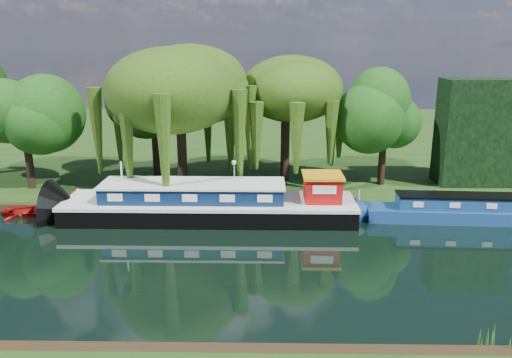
{
  "coord_description": "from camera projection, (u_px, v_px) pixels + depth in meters",
  "views": [
    {
      "loc": [
        2.64,
        -23.78,
        10.91
      ],
      "look_at": [
        2.13,
        6.17,
        2.8
      ],
      "focal_mm": 35.0,
      "sensor_mm": 36.0,
      "label": 1
    }
  ],
  "objects": [
    {
      "name": "ground",
      "position": [
        213.0,
        262.0,
        25.84
      ],
      "size": [
        120.0,
        120.0,
        0.0
      ],
      "primitive_type": "plane",
      "color": "black"
    },
    {
      "name": "dutch_barge",
      "position": [
        212.0,
        204.0,
        32.04
      ],
      "size": [
        18.63,
        4.26,
        3.93
      ],
      "rotation": [
        0.0,
        0.0,
        -0.0
      ],
      "color": "black",
      "rests_on": "ground"
    },
    {
      "name": "willow_left",
      "position": [
        180.0,
        91.0,
        35.45
      ],
      "size": [
        8.34,
        8.34,
        10.0
      ],
      "color": "black",
      "rests_on": "far_bank"
    },
    {
      "name": "tree_far_mid",
      "position": [
        153.0,
        106.0,
        39.58
      ],
      "size": [
        5.06,
        5.06,
        8.27
      ],
      "color": "black",
      "rests_on": "far_bank"
    },
    {
      "name": "narrowboat",
      "position": [
        468.0,
        211.0,
        31.73
      ],
      "size": [
        12.8,
        2.82,
        1.85
      ],
      "rotation": [
        0.0,
        0.0,
        -0.06
      ],
      "color": "navy",
      "rests_on": "ground"
    },
    {
      "name": "mooring_posts",
      "position": [
        218.0,
        197.0,
        33.71
      ],
      "size": [
        19.16,
        0.16,
        1.0
      ],
      "color": "silver",
      "rests_on": "far_bank"
    },
    {
      "name": "lamppost",
      "position": [
        234.0,
        168.0,
        35.33
      ],
      "size": [
        0.36,
        0.36,
        2.56
      ],
      "color": "silver",
      "rests_on": "far_bank"
    },
    {
      "name": "reeds_near",
      "position": [
        379.0,
        337.0,
        18.27
      ],
      "size": [
        33.7,
        1.5,
        1.1
      ],
      "color": "#1E4A13",
      "rests_on": "ground"
    },
    {
      "name": "conifer_hedge",
      "position": [
        480.0,
        132.0,
        37.87
      ],
      "size": [
        6.0,
        3.0,
        8.0
      ],
      "primitive_type": "cube",
      "color": "black",
      "rests_on": "far_bank"
    },
    {
      "name": "red_dinghy",
      "position": [
        30.0,
        215.0,
        32.92
      ],
      "size": [
        3.5,
        2.56,
        0.71
      ],
      "primitive_type": "imported",
      "rotation": [
        0.0,
        0.0,
        1.61
      ],
      "color": "#9E0D0B",
      "rests_on": "ground"
    },
    {
      "name": "willow_right",
      "position": [
        286.0,
        99.0,
        38.25
      ],
      "size": [
        7.2,
        7.2,
        8.77
      ],
      "color": "black",
      "rests_on": "far_bank"
    },
    {
      "name": "tree_far_right",
      "position": [
        385.0,
        117.0,
        37.31
      ],
      "size": [
        4.64,
        4.64,
        7.59
      ],
      "color": "black",
      "rests_on": "far_bank"
    },
    {
      "name": "far_bank",
      "position": [
        242.0,
        138.0,
        58.6
      ],
      "size": [
        120.0,
        52.0,
        0.45
      ],
      "primitive_type": "cube",
      "color": "#19360E",
      "rests_on": "ground"
    },
    {
      "name": "tree_far_left",
      "position": [
        23.0,
        114.0,
        36.18
      ],
      "size": [
        5.01,
        5.01,
        8.08
      ],
      "color": "black",
      "rests_on": "far_bank"
    }
  ]
}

